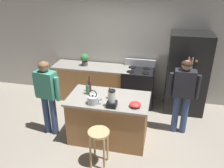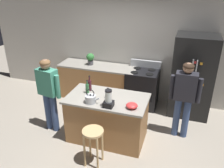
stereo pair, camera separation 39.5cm
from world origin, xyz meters
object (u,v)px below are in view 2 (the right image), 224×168
(potted_plant, at_px, (90,58))
(bottle_olive_oil, at_px, (87,88))
(tea_kettle, at_px, (91,99))
(refrigerator, at_px, (192,77))
(person_by_sink_right, at_px, (185,94))
(mixing_bowl, at_px, (132,106))
(stove_range, at_px, (142,88))
(blender_appliance, at_px, (108,100))
(bottle_cooking_sauce, at_px, (108,95))
(person_by_island_left, at_px, (48,89))
(bottle_wine, at_px, (90,85))
(kitchen_island, at_px, (107,118))
(bar_stool, at_px, (93,138))

(potted_plant, relative_size, bottle_olive_oil, 1.09)
(tea_kettle, bearing_deg, refrigerator, 45.63)
(person_by_sink_right, xyz_separation_m, mixing_bowl, (-0.85, -0.76, 0.01))
(stove_range, xyz_separation_m, potted_plant, (-1.38, 0.03, 0.62))
(blender_appliance, distance_m, bottle_cooking_sauce, 0.31)
(refrigerator, bearing_deg, bottle_olive_oil, -143.39)
(person_by_island_left, bearing_deg, potted_plant, 82.36)
(bottle_olive_oil, bearing_deg, potted_plant, 110.80)
(bottle_wine, bearing_deg, stove_range, 58.60)
(blender_appliance, bearing_deg, bottle_wine, 139.10)
(person_by_island_left, bearing_deg, bottle_wine, 18.99)
(refrigerator, distance_m, person_by_island_left, 3.15)
(bottle_olive_oil, bearing_deg, kitchen_island, -8.34)
(potted_plant, relative_size, bottle_cooking_sauce, 1.39)
(kitchen_island, xyz_separation_m, bottle_wine, (-0.43, 0.19, 0.57))
(stove_range, height_order, blender_appliance, blender_appliance)
(stove_range, height_order, tea_kettle, tea_kettle)
(stove_range, height_order, mixing_bowl, stove_range)
(refrigerator, xyz_separation_m, blender_appliance, (-1.37, -1.80, 0.12))
(bottle_olive_oil, bearing_deg, mixing_bowl, -16.41)
(blender_appliance, distance_m, mixing_bowl, 0.42)
(mixing_bowl, bearing_deg, refrigerator, 60.47)
(mixing_bowl, bearing_deg, kitchen_island, 157.55)
(kitchen_island, bearing_deg, person_by_sink_right, 21.22)
(bottle_olive_oil, height_order, mixing_bowl, bottle_olive_oil)
(bottle_cooking_sauce, bearing_deg, person_by_sink_right, 22.23)
(person_by_island_left, distance_m, bottle_cooking_sauce, 1.24)
(bottle_wine, bearing_deg, blender_appliance, -40.90)
(person_by_island_left, distance_m, person_by_sink_right, 2.67)
(potted_plant, xyz_separation_m, mixing_bowl, (1.53, -1.77, -0.13))
(mixing_bowl, bearing_deg, bottle_wine, 157.17)
(refrigerator, relative_size, blender_appliance, 5.80)
(kitchen_island, xyz_separation_m, stove_range, (0.39, 1.52, 0.01))
(tea_kettle, bearing_deg, kitchen_island, 50.36)
(stove_range, height_order, person_by_island_left, person_by_island_left)
(kitchen_island, distance_m, bar_stool, 0.76)
(person_by_island_left, bearing_deg, person_by_sink_right, 13.45)
(potted_plant, height_order, blender_appliance, blender_appliance)
(person_by_island_left, relative_size, bottle_olive_oil, 5.72)
(stove_range, bearing_deg, kitchen_island, -104.26)
(person_by_island_left, relative_size, potted_plant, 5.26)
(refrigerator, xyz_separation_m, bottle_wine, (-1.94, -1.31, 0.10))
(stove_range, relative_size, blender_appliance, 3.39)
(blender_appliance, height_order, bottle_cooking_sauce, blender_appliance)
(person_by_island_left, bearing_deg, blender_appliance, -9.29)
(bar_stool, distance_m, blender_appliance, 0.70)
(kitchen_island, relative_size, person_by_island_left, 0.97)
(bottle_wine, bearing_deg, person_by_island_left, -161.01)
(refrigerator, bearing_deg, person_by_island_left, -149.78)
(person_by_sink_right, height_order, bar_stool, person_by_sink_right)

